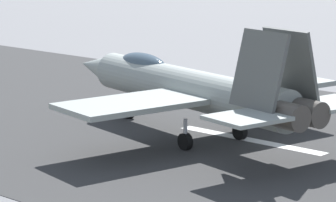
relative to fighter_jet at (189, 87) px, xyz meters
name	(u,v)px	position (x,y,z in m)	size (l,w,h in m)	color
ground_plane	(240,138)	(-1.97, -1.42, -2.40)	(400.00, 400.00, 0.00)	slate
runway_strip	(241,138)	(-1.99, -1.42, -2.39)	(240.00, 26.00, 0.02)	#333333
fighter_jet	(189,87)	(0.00, 0.00, 0.00)	(18.18, 14.44, 5.60)	gray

